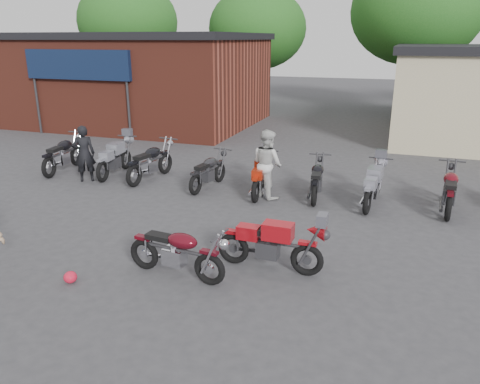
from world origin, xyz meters
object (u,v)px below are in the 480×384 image
(row_bike_0, at_px, (63,152))
(row_bike_4, at_px, (261,174))
(person_dark, at_px, (84,154))
(row_bike_6, at_px, (374,183))
(helmet, at_px, (70,277))
(person_light, at_px, (267,164))
(row_bike_2, at_px, (151,160))
(row_bike_7, at_px, (450,188))
(vintage_motorcycle, at_px, (177,249))
(sportbike, at_px, (272,242))
(row_bike_5, at_px, (317,177))
(row_bike_1, at_px, (115,156))
(row_bike_3, at_px, (209,170))

(row_bike_0, relative_size, row_bike_4, 1.08)
(person_dark, xyz_separation_m, row_bike_6, (8.17, 0.63, -0.26))
(helmet, distance_m, person_light, 5.97)
(row_bike_2, distance_m, row_bike_7, 8.20)
(row_bike_2, relative_size, row_bike_7, 1.03)
(vintage_motorcycle, bearing_deg, helmet, -148.14)
(vintage_motorcycle, height_order, helmet, vintage_motorcycle)
(person_dark, bearing_deg, vintage_motorcycle, 105.63)
(sportbike, height_order, row_bike_4, row_bike_4)
(person_dark, height_order, person_light, person_light)
(row_bike_7, bearing_deg, row_bike_2, 94.18)
(row_bike_5, bearing_deg, person_light, 100.87)
(sportbike, xyz_separation_m, row_bike_0, (-8.03, 4.29, 0.05))
(row_bike_2, relative_size, row_bike_6, 1.06)
(vintage_motorcycle, distance_m, row_bike_5, 5.39)
(row_bike_0, xyz_separation_m, row_bike_1, (1.79, 0.15, -0.02))
(vintage_motorcycle, bearing_deg, row_bike_2, 129.90)
(vintage_motorcycle, distance_m, person_dark, 6.83)
(helmet, relative_size, row_bike_6, 0.12)
(person_dark, distance_m, row_bike_5, 6.76)
(row_bike_1, xyz_separation_m, row_bike_6, (7.71, -0.21, -0.02))
(row_bike_5, bearing_deg, helmet, 146.10)
(helmet, xyz_separation_m, row_bike_0, (-4.87, 5.91, 0.51))
(person_light, distance_m, row_bike_1, 5.03)
(row_bike_1, bearing_deg, row_bike_3, -100.36)
(person_dark, height_order, row_bike_5, person_dark)
(vintage_motorcycle, height_order, row_bike_7, row_bike_7)
(vintage_motorcycle, bearing_deg, row_bike_6, 65.78)
(helmet, xyz_separation_m, row_bike_7, (6.42, 6.05, 0.48))
(person_dark, xyz_separation_m, row_bike_3, (3.69, 0.58, -0.29))
(sportbike, distance_m, row_bike_0, 9.10)
(person_dark, distance_m, row_bike_2, 1.92)
(row_bike_5, distance_m, row_bike_6, 1.46)
(row_bike_2, bearing_deg, row_bike_7, -82.30)
(helmet, xyz_separation_m, person_dark, (-3.53, 5.22, 0.73))
(person_dark, relative_size, row_bike_1, 0.82)
(sportbike, xyz_separation_m, person_light, (-1.23, 3.98, 0.35))
(sportbike, distance_m, row_bike_4, 4.40)
(helmet, distance_m, person_dark, 6.34)
(helmet, bearing_deg, row_bike_2, 106.56)
(row_bike_5, height_order, row_bike_6, row_bike_6)
(sportbike, bearing_deg, helmet, -151.89)
(vintage_motorcycle, bearing_deg, row_bike_3, 113.11)
(row_bike_6, xyz_separation_m, row_bike_7, (1.78, 0.20, 0.01))
(row_bike_2, xyz_separation_m, row_bike_3, (1.93, -0.18, -0.07))
(row_bike_4, distance_m, row_bike_5, 1.49)
(vintage_motorcycle, bearing_deg, row_bike_7, 54.09)
(vintage_motorcycle, height_order, row_bike_3, vintage_motorcycle)
(row_bike_5, xyz_separation_m, row_bike_7, (3.23, 0.07, 0.04))
(sportbike, height_order, row_bike_0, row_bike_0)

